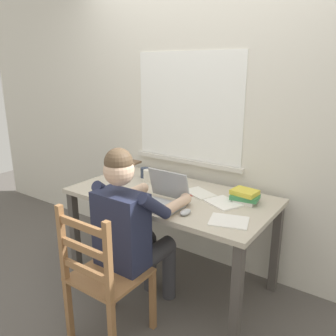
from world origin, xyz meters
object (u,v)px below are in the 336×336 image
Objects in this scene: wooden_chair at (103,277)px; coffee_mug_dark at (145,173)px; computer_mouse at (185,212)px; landscape_photo_print at (191,194)px; desk at (171,205)px; laptop at (162,197)px; coffee_mug_white at (148,176)px; seated_person at (132,227)px; book_stack_main at (245,196)px.

wooden_chair is 1.12m from coffee_mug_dark.
computer_mouse is 0.39m from landscape_photo_print.
desk is 0.41m from computer_mouse.
desk is 0.18m from landscape_photo_print.
coffee_mug_white is (-0.39, 0.33, -0.00)m from laptop.
wooden_chair is 7.76× the size of coffee_mug_dark.
coffee_mug_white is at bearing 119.56° from seated_person.
book_stack_main reaches higher than desk.
landscape_photo_print is at bearing 116.16° from computer_mouse.
laptop is 0.60m from book_stack_main.
desk is 0.57m from book_stack_main.
computer_mouse is 0.49m from book_stack_main.
book_stack_main is (0.23, 0.43, 0.03)m from computer_mouse.
coffee_mug_dark reaches higher than computer_mouse.
wooden_chair is (-0.00, -0.28, -0.23)m from seated_person.
wooden_chair is 1.12m from book_stack_main.
laptop is at bearing -105.21° from landscape_photo_print.
laptop is 0.51m from coffee_mug_white.
coffee_mug_dark is 0.57× the size of book_stack_main.
coffee_mug_dark is at bearing 139.31° from laptop.
computer_mouse is at bearing -32.01° from coffee_mug_white.
laptop is at bearing -72.51° from desk.
computer_mouse is at bearing -33.40° from coffee_mug_dark.
laptop reaches higher than desk.
coffee_mug_dark is (-0.42, 0.21, 0.13)m from desk.
coffee_mug_dark is (-0.44, 0.97, 0.35)m from wooden_chair.
computer_mouse is (0.27, 0.22, 0.10)m from seated_person.
coffee_mug_dark is at bearing 163.61° from landscape_photo_print.
laptop is at bearing -40.69° from coffee_mug_dark.
laptop is 1.58× the size of book_stack_main.
seated_person is 0.83m from book_stack_main.
landscape_photo_print is (-0.41, -0.08, -0.05)m from book_stack_main.
seated_person is 3.74× the size of laptop.
wooden_chair is 2.82× the size of laptop.
wooden_chair reaches higher than coffee_mug_white.
seated_person is at bearing -98.67° from laptop.
desk is 15.57× the size of computer_mouse.
wooden_chair is (0.02, -0.76, -0.21)m from desk.
coffee_mug_white is (-0.34, 0.61, 0.13)m from seated_person.
book_stack_main reaches higher than computer_mouse.
computer_mouse is 0.48× the size of book_stack_main.
book_stack_main is (0.47, 0.37, -0.01)m from laptop.
seated_person reaches higher than coffee_mug_white.
landscape_photo_print is (0.12, 0.09, 0.09)m from desk.
book_stack_main is (0.95, -0.04, 0.00)m from coffee_mug_dark.
computer_mouse is at bearing 61.28° from wooden_chair.
coffee_mug_white reaches higher than coffee_mug_dark.
seated_person reaches higher than book_stack_main.
seated_person is (0.02, -0.48, 0.01)m from desk.
coffee_mug_white is (-0.34, 0.89, 0.36)m from wooden_chair.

